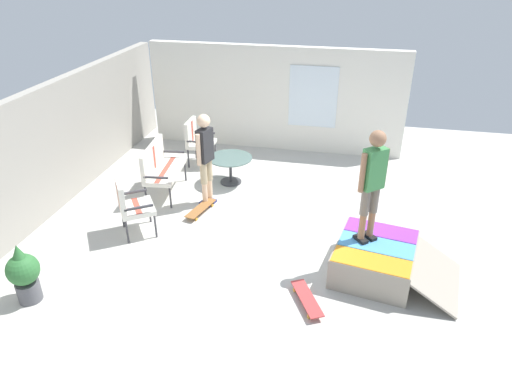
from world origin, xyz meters
The scene contains 13 objects.
ground_plane centered at (0.00, 0.00, -0.05)m, with size 12.00×12.00×0.10m, color beige.
back_wall_cinderblock centered at (0.00, 4.00, 1.13)m, with size 9.00×0.20×2.26m.
house_facade centered at (3.80, 0.49, 1.22)m, with size 0.23×6.00×2.44m.
skate_ramp centered at (-0.80, -1.90, 0.25)m, with size 1.58×1.98×0.50m.
patio_bench centered at (0.94, 2.27, 0.62)m, with size 1.30×0.68×1.02m.
patio_chair_near_house centered at (2.47, 2.03, 0.61)m, with size 0.63×0.56×1.02m.
patio_chair_by_wall centered at (-0.57, 2.17, 0.61)m, with size 0.82×0.80×1.02m.
patio_table centered at (1.68, 1.04, 0.40)m, with size 0.90×0.90×0.57m.
person_watching centered at (0.72, 1.24, 1.05)m, with size 0.46×0.31×1.78m.
person_skater centered at (-0.69, -1.69, 1.51)m, with size 0.37×0.38×1.72m.
skateboard_by_bench centered at (0.36, 1.26, 0.08)m, with size 0.82×0.39×0.10m.
skateboard_spare centered at (-1.71, -0.97, 0.08)m, with size 0.80×0.55×0.10m.
potted_plant centered at (-2.45, 2.83, 0.47)m, with size 0.44×0.44×0.92m.
Camera 1 is at (-6.72, -1.34, 4.39)m, focal length 32.58 mm.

